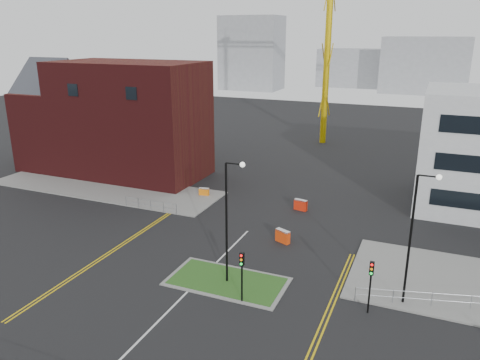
% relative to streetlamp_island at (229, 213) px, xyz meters
% --- Properties ---
extents(ground, '(200.00, 200.00, 0.00)m').
position_rel_streetlamp_island_xyz_m(ground, '(-2.22, -8.00, -5.41)').
color(ground, black).
rests_on(ground, ground).
extents(pavement_left, '(28.00, 8.00, 0.12)m').
position_rel_streetlamp_island_xyz_m(pavement_left, '(-22.22, 14.00, -5.35)').
color(pavement_left, slate).
rests_on(pavement_left, ground).
extents(island_kerb, '(8.60, 4.60, 0.08)m').
position_rel_streetlamp_island_xyz_m(island_kerb, '(-0.22, 0.00, -5.37)').
color(island_kerb, slate).
rests_on(island_kerb, ground).
extents(grass_island, '(8.00, 4.00, 0.12)m').
position_rel_streetlamp_island_xyz_m(grass_island, '(-0.22, 0.00, -5.35)').
color(grass_island, '#28551C').
rests_on(grass_island, ground).
extents(brick_building, '(24.20, 10.07, 14.24)m').
position_rel_streetlamp_island_xyz_m(brick_building, '(-25.19, 20.00, 1.44)').
color(brick_building, '#481213').
rests_on(brick_building, ground).
extents(streetlamp_island, '(1.46, 0.36, 9.18)m').
position_rel_streetlamp_island_xyz_m(streetlamp_island, '(0.00, 0.00, 0.00)').
color(streetlamp_island, black).
rests_on(streetlamp_island, ground).
extents(streetlamp_right_near, '(1.46, 0.36, 9.18)m').
position_rel_streetlamp_island_xyz_m(streetlamp_right_near, '(12.00, 2.00, 0.00)').
color(streetlamp_right_near, black).
rests_on(streetlamp_right_near, ground).
extents(traffic_light_island, '(0.28, 0.33, 3.65)m').
position_rel_streetlamp_island_xyz_m(traffic_light_island, '(1.78, -2.02, -2.85)').
color(traffic_light_island, black).
rests_on(traffic_light_island, ground).
extents(traffic_light_right, '(0.28, 0.33, 3.65)m').
position_rel_streetlamp_island_xyz_m(traffic_light_right, '(9.78, -0.02, -2.85)').
color(traffic_light_right, black).
rests_on(traffic_light_right, ground).
extents(railing_left, '(6.05, 0.05, 1.10)m').
position_rel_streetlamp_island_xyz_m(railing_left, '(-13.22, 10.00, -4.67)').
color(railing_left, gray).
rests_on(railing_left, ground).
extents(centre_line, '(0.15, 30.00, 0.01)m').
position_rel_streetlamp_island_xyz_m(centre_line, '(-2.22, -6.00, -5.41)').
color(centre_line, silver).
rests_on(centre_line, ground).
extents(yellow_left_a, '(0.12, 24.00, 0.01)m').
position_rel_streetlamp_island_xyz_m(yellow_left_a, '(-11.22, 2.00, -5.41)').
color(yellow_left_a, gold).
rests_on(yellow_left_a, ground).
extents(yellow_left_b, '(0.12, 24.00, 0.01)m').
position_rel_streetlamp_island_xyz_m(yellow_left_b, '(-10.92, 2.00, -5.41)').
color(yellow_left_b, gold).
rests_on(yellow_left_b, ground).
extents(yellow_right_a, '(0.12, 20.00, 0.01)m').
position_rel_streetlamp_island_xyz_m(yellow_right_a, '(7.28, -2.00, -5.41)').
color(yellow_right_a, gold).
rests_on(yellow_right_a, ground).
extents(yellow_right_b, '(0.12, 20.00, 0.01)m').
position_rel_streetlamp_island_xyz_m(yellow_right_b, '(7.58, -2.00, -5.41)').
color(yellow_right_b, gold).
rests_on(yellow_right_b, ground).
extents(skyline_a, '(18.00, 12.00, 22.00)m').
position_rel_streetlamp_island_xyz_m(skyline_a, '(-42.22, 112.00, 5.59)').
color(skyline_a, gray).
rests_on(skyline_a, ground).
extents(skyline_b, '(24.00, 12.00, 16.00)m').
position_rel_streetlamp_island_xyz_m(skyline_b, '(7.78, 122.00, 2.59)').
color(skyline_b, gray).
rests_on(skyline_b, ground).
extents(skyline_d, '(30.00, 12.00, 12.00)m').
position_rel_streetlamp_island_xyz_m(skyline_d, '(-10.22, 132.00, 0.59)').
color(skyline_d, gray).
rests_on(skyline_d, ground).
extents(barrier_left, '(1.16, 0.53, 0.94)m').
position_rel_streetlamp_island_xyz_m(barrier_left, '(-10.22, 16.00, -4.90)').
color(barrier_left, orange).
rests_on(barrier_left, ground).
extents(barrier_mid, '(1.39, 0.68, 1.12)m').
position_rel_streetlamp_island_xyz_m(barrier_mid, '(0.78, 16.00, -4.81)').
color(barrier_mid, red).
rests_on(barrier_mid, ground).
extents(barrier_right, '(1.41, 0.96, 1.13)m').
position_rel_streetlamp_island_xyz_m(barrier_right, '(1.44, 8.00, -4.80)').
color(barrier_right, '#F0400D').
rests_on(barrier_right, ground).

